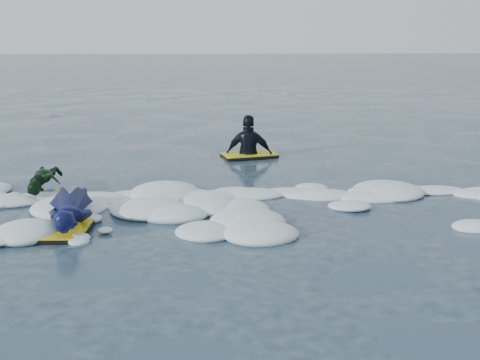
# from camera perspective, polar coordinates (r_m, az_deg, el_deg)

# --- Properties ---
(ground) EXTENTS (120.00, 120.00, 0.00)m
(ground) POSITION_cam_1_polar(r_m,az_deg,el_deg) (8.82, -7.12, -4.44)
(ground) COLOR #1A273F
(ground) RESTS_ON ground
(foam_band) EXTENTS (12.00, 3.10, 0.30)m
(foam_band) POSITION_cam_1_polar(r_m,az_deg,el_deg) (9.80, -6.68, -2.51)
(foam_band) COLOR white
(foam_band) RESTS_ON ground
(prone_woman_unit) EXTENTS (0.90, 1.86, 0.47)m
(prone_woman_unit) POSITION_cam_1_polar(r_m,az_deg,el_deg) (9.05, -15.82, -2.79)
(prone_woman_unit) COLOR black
(prone_woman_unit) RESTS_ON ground
(prone_child_unit) EXTENTS (0.59, 1.19, 0.45)m
(prone_child_unit) POSITION_cam_1_polar(r_m,az_deg,el_deg) (10.86, -18.04, -0.22)
(prone_child_unit) COLOR black
(prone_child_unit) RESTS_ON ground
(waiting_rider_unit) EXTENTS (1.33, 0.95, 1.80)m
(waiting_rider_unit) POSITION_cam_1_polar(r_m,az_deg,el_deg) (13.40, 0.87, 2.37)
(waiting_rider_unit) COLOR black
(waiting_rider_unit) RESTS_ON ground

